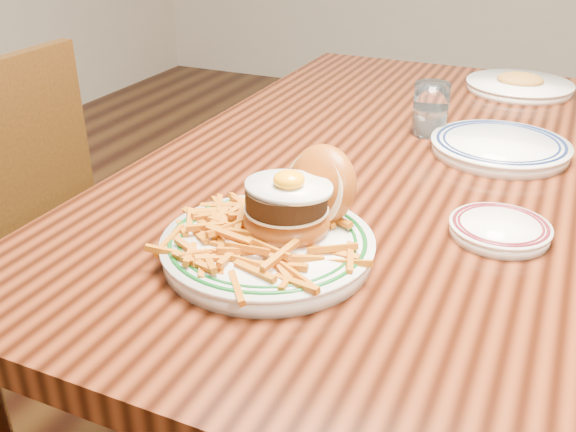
% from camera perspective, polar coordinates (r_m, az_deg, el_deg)
% --- Properties ---
extents(floor, '(6.00, 6.00, 0.00)m').
position_cam_1_polar(floor, '(1.75, 6.30, -17.87)').
color(floor, black).
rests_on(floor, ground).
extents(table, '(0.85, 1.60, 0.75)m').
position_cam_1_polar(table, '(1.37, 7.68, 2.12)').
color(table, black).
rests_on(table, floor).
extents(main_plate, '(0.31, 0.33, 0.15)m').
position_cam_1_polar(main_plate, '(0.94, -0.98, -1.09)').
color(main_plate, white).
rests_on(main_plate, table).
extents(side_plate, '(0.16, 0.16, 0.02)m').
position_cam_1_polar(side_plate, '(1.05, 18.32, -1.04)').
color(side_plate, white).
rests_on(side_plate, table).
extents(rear_plate, '(0.28, 0.28, 0.03)m').
position_cam_1_polar(rear_plate, '(1.38, 18.32, 5.93)').
color(rear_plate, white).
rests_on(rear_plate, table).
extents(water_glass, '(0.08, 0.08, 0.11)m').
position_cam_1_polar(water_glass, '(1.45, 12.53, 9.01)').
color(water_glass, white).
rests_on(water_glass, table).
extents(far_plate, '(0.28, 0.28, 0.05)m').
position_cam_1_polar(far_plate, '(1.85, 19.87, 10.87)').
color(far_plate, white).
rests_on(far_plate, table).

